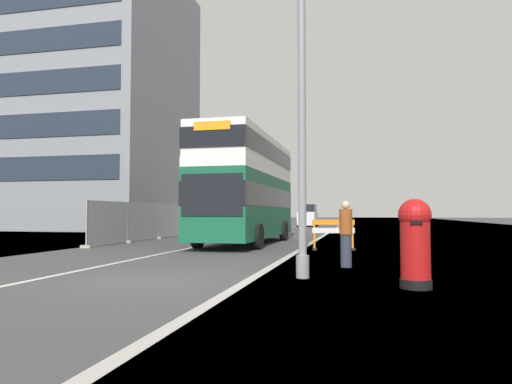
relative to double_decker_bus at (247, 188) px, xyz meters
name	(u,v)px	position (x,y,z in m)	size (l,w,h in m)	color
ground	(175,284)	(1.39, -11.84, -2.65)	(140.00, 280.00, 0.10)	#424244
double_decker_bus	(247,188)	(0.00, 0.00, 0.00)	(2.87, 10.29, 4.90)	#145638
lamppost_foreground	(302,105)	(3.93, -10.74, 1.23)	(0.29, 0.70, 8.14)	gray
red_pillar_postbox	(415,239)	(6.20, -11.66, -1.67)	(0.62, 0.62, 1.70)	black
roadworks_barrier	(333,231)	(4.14, -2.85, -1.87)	(1.66, 0.75, 1.17)	orange
construction_site_fence	(191,220)	(-5.72, 7.83, -1.65)	(0.44, 24.00, 2.00)	#A8AAAD
car_oncoming_near	(265,218)	(-3.22, 19.83, -1.62)	(2.07, 3.93, 2.09)	maroon
car_receding_mid	(308,216)	(-0.25, 27.43, -1.53)	(1.96, 4.27, 2.31)	silver
bare_tree_far_verge_near	(220,207)	(-12.30, 35.28, -0.38)	(2.44, 2.57, 4.04)	#4C3D2D
bare_tree_far_verge_mid	(201,204)	(-14.90, 35.48, -0.06)	(2.87, 3.17, 4.83)	#4C3D2D
pedestrian_at_kerb	(346,234)	(4.80, -8.47, -1.72)	(0.34, 0.34, 1.75)	#2D3342
backdrop_office_block	(41,106)	(-24.61, 17.30, 9.07)	(26.68, 15.02, 23.34)	gray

